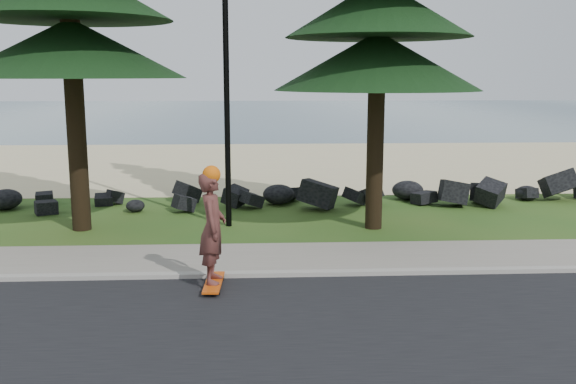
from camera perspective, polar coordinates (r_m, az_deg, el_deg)
The scene contains 9 objects.
ground at distance 12.73m, azimuth -5.86°, elevation -6.34°, with size 160.00×160.00×0.00m, color #26531A.
road at distance 8.52m, azimuth -7.43°, elevation -15.00°, with size 160.00×7.00×0.02m, color black.
kerb at distance 11.85m, azimuth -6.08°, elevation -7.36°, with size 160.00×0.20×0.10m, color #A69F95.
sidewalk at distance 12.91m, azimuth -5.81°, elevation -5.91°, with size 160.00×2.00×0.08m, color gray.
beach_sand at distance 26.93m, azimuth -4.31°, elevation 2.57°, with size 160.00×15.00×0.01m, color beige.
ocean at distance 63.28m, azimuth -3.53°, elevation 7.05°, with size 160.00×58.00×0.01m, color #335361.
seawall_boulders at distance 18.16m, azimuth -4.97°, elevation -1.26°, with size 60.00×2.40×1.10m, color black, non-canonical shape.
lamp_post at distance 15.40m, azimuth -5.53°, elevation 12.14°, with size 0.25×0.14×8.14m.
skateboarder at distance 11.01m, azimuth -6.72°, elevation -3.22°, with size 0.49×1.16×2.13m.
Camera 1 is at (0.68, -12.17, 3.65)m, focal length 40.00 mm.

